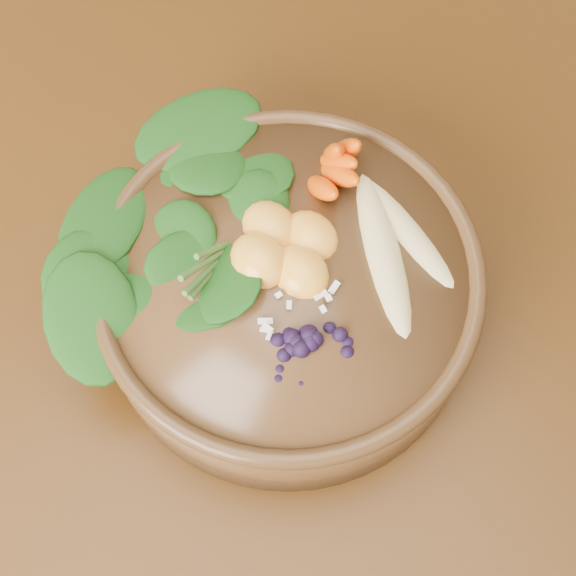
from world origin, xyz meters
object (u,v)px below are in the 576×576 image
at_px(stoneware_bowl, 288,293).
at_px(mandarin_cluster, 285,239).
at_px(dining_table, 208,368).
at_px(carrot_cluster, 332,139).
at_px(banana_halves, 398,233).
at_px(kale_heap, 209,199).
at_px(blueberry_pile, 313,333).

relative_size(stoneware_bowl, mandarin_cluster, 3.15).
relative_size(dining_table, mandarin_cluster, 16.09).
distance_m(dining_table, mandarin_cluster, 0.21).
bearing_deg(carrot_cluster, mandarin_cluster, -129.81).
height_order(carrot_cluster, mandarin_cluster, carrot_cluster).
bearing_deg(banana_halves, dining_table, -178.95).
bearing_deg(kale_heap, mandarin_cluster, -66.21).
xyz_separation_m(kale_heap, blueberry_pile, (-0.01, -0.14, -0.00)).
relative_size(carrot_cluster, mandarin_cluster, 0.87).
height_order(dining_table, kale_heap, kale_heap).
bearing_deg(dining_table, blueberry_pile, -62.67).
bearing_deg(banana_halves, kale_heap, 156.45).
height_order(kale_heap, mandarin_cluster, kale_heap).
bearing_deg(banana_halves, blueberry_pile, -141.51).
xyz_separation_m(dining_table, carrot_cluster, (0.16, 0.02, 0.22)).
bearing_deg(dining_table, banana_halves, -23.37).
distance_m(dining_table, blueberry_pile, 0.23).
bearing_deg(carrot_cluster, stoneware_bowl, -123.69).
bearing_deg(stoneware_bowl, blueberry_pile, -111.56).
bearing_deg(carrot_cluster, dining_table, -148.71).
xyz_separation_m(stoneware_bowl, carrot_cluster, (0.09, 0.05, 0.09)).
height_order(dining_table, blueberry_pile, blueberry_pile).
relative_size(kale_heap, mandarin_cluster, 2.07).
xyz_separation_m(dining_table, banana_halves, (0.16, -0.07, 0.19)).
bearing_deg(blueberry_pile, dining_table, 117.33).
distance_m(banana_halves, mandarin_cluster, 0.09).
relative_size(kale_heap, banana_halves, 1.25).
bearing_deg(kale_heap, stoneware_bowl, -77.55).
distance_m(kale_heap, carrot_cluster, 0.11).
height_order(mandarin_cluster, blueberry_pile, blueberry_pile).
bearing_deg(banana_halves, mandarin_cluster, 170.25).
bearing_deg(dining_table, kale_heap, 38.96).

